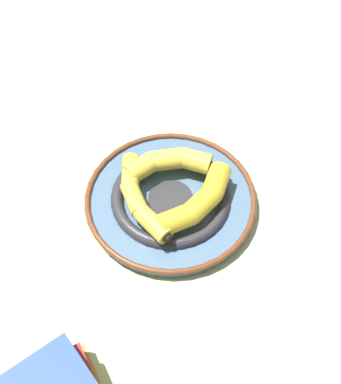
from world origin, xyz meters
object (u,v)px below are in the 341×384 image
Objects in this scene: banana_a at (170,162)px; banana_c at (197,203)px; banana_b at (139,197)px; decorative_bowl at (170,199)px.

banana_a is 0.10m from banana_c.
banana_a reaches higher than banana_b.
banana_c reaches higher than banana_a.
banana_c is at bearing 59.49° from banana_b.
banana_a is (0.03, -0.05, 0.04)m from decorative_bowl.
banana_c reaches higher than banana_b.
banana_b is 0.91× the size of banana_c.
banana_b is at bearing 44.48° from banana_a.
banana_a is 0.75× the size of banana_c.
decorative_bowl is at bearing 86.36° from banana_b.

